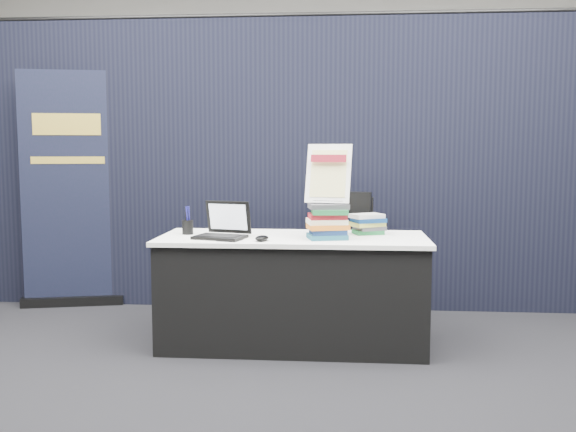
# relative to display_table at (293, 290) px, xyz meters

# --- Properties ---
(floor) EXTENTS (8.00, 8.00, 0.00)m
(floor) POSITION_rel_display_table_xyz_m (0.00, -0.55, -0.38)
(floor) COLOR black
(floor) RESTS_ON ground
(wall_back) EXTENTS (8.00, 0.02, 3.50)m
(wall_back) POSITION_rel_display_table_xyz_m (0.00, 3.45, 1.37)
(wall_back) COLOR beige
(wall_back) RESTS_ON floor
(drape_partition) EXTENTS (6.00, 0.08, 2.40)m
(drape_partition) POSITION_rel_display_table_xyz_m (0.00, 1.05, 0.82)
(drape_partition) COLOR black
(drape_partition) RESTS_ON floor
(display_table) EXTENTS (1.80, 0.75, 0.75)m
(display_table) POSITION_rel_display_table_xyz_m (0.00, 0.00, 0.00)
(display_table) COLOR black
(display_table) RESTS_ON floor
(laptop) EXTENTS (0.36, 0.33, 0.24)m
(laptop) POSITION_rel_display_table_xyz_m (-0.47, -0.13, 0.43)
(laptop) COLOR black
(laptop) RESTS_ON display_table
(mouse) EXTENTS (0.12, 0.14, 0.04)m
(mouse) POSITION_rel_display_table_xyz_m (-0.18, -0.25, 0.39)
(mouse) COLOR black
(mouse) RESTS_ON display_table
(brochure_left) EXTENTS (0.31, 0.28, 0.00)m
(brochure_left) POSITION_rel_display_table_xyz_m (-0.56, -0.24, 0.38)
(brochure_left) COLOR white
(brochure_left) RESTS_ON display_table
(brochure_mid) EXTENTS (0.32, 0.26, 0.00)m
(brochure_mid) POSITION_rel_display_table_xyz_m (-0.51, -0.16, 0.38)
(brochure_mid) COLOR white
(brochure_mid) RESTS_ON display_table
(brochure_right) EXTENTS (0.35, 0.29, 0.00)m
(brochure_right) POSITION_rel_display_table_xyz_m (-0.33, -0.08, 0.38)
(brochure_right) COLOR silver
(brochure_right) RESTS_ON display_table
(pen_cup) EXTENTS (0.09, 0.09, 0.10)m
(pen_cup) POSITION_rel_display_table_xyz_m (-0.73, 0.04, 0.42)
(pen_cup) COLOR black
(pen_cup) RESTS_ON display_table
(book_stack_tall) EXTENTS (0.27, 0.22, 0.23)m
(book_stack_tall) POSITION_rel_display_table_xyz_m (0.24, -0.12, 0.49)
(book_stack_tall) COLOR #1A5264
(book_stack_tall) RESTS_ON display_table
(book_stack_short) EXTENTS (0.24, 0.22, 0.14)m
(book_stack_short) POSITION_rel_display_table_xyz_m (0.51, 0.14, 0.44)
(book_stack_short) COLOR #1D6E38
(book_stack_short) RESTS_ON display_table
(info_sign) EXTENTS (0.31, 0.17, 0.40)m
(info_sign) POSITION_rel_display_table_xyz_m (0.24, -0.08, 0.80)
(info_sign) COLOR black
(info_sign) RESTS_ON book_stack_tall
(pullup_banner) EXTENTS (0.84, 0.29, 1.99)m
(pullup_banner) POSITION_rel_display_table_xyz_m (-1.96, 0.95, 0.51)
(pullup_banner) COLOR black
(pullup_banner) RESTS_ON floor
(stacking_chair) EXTENTS (0.56, 0.57, 1.00)m
(stacking_chair) POSITION_rel_display_table_xyz_m (0.35, 0.64, 0.18)
(stacking_chair) COLOR black
(stacking_chair) RESTS_ON floor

